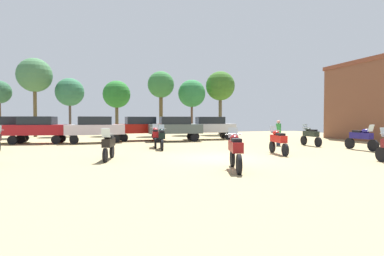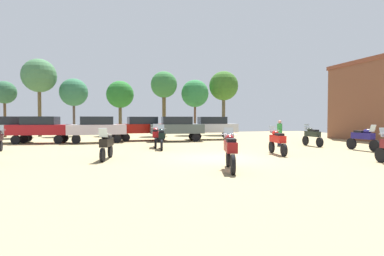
% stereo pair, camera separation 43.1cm
% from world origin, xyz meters
% --- Properties ---
extents(ground_plane, '(44.00, 52.00, 0.02)m').
position_xyz_m(ground_plane, '(0.00, 0.00, 0.01)').
color(ground_plane, '#9A865D').
extents(motorcycle_2, '(0.68, 2.26, 1.46)m').
position_xyz_m(motorcycle_2, '(3.48, 0.54, 0.74)').
color(motorcycle_2, black).
rests_on(motorcycle_2, ground).
extents(motorcycle_4, '(0.62, 2.23, 1.48)m').
position_xyz_m(motorcycle_4, '(8.22, 4.17, 0.75)').
color(motorcycle_4, black).
rests_on(motorcycle_4, ground).
extents(motorcycle_6, '(0.71, 2.07, 1.44)m').
position_xyz_m(motorcycle_6, '(-4.97, 0.66, 0.72)').
color(motorcycle_6, black).
rests_on(motorcycle_6, ground).
extents(motorcycle_7, '(0.65, 2.19, 1.48)m').
position_xyz_m(motorcycle_7, '(-1.87, 4.66, 0.75)').
color(motorcycle_7, black).
rests_on(motorcycle_7, ground).
extents(motorcycle_8, '(0.65, 2.12, 1.50)m').
position_xyz_m(motorcycle_8, '(-2.06, 5.89, 0.75)').
color(motorcycle_8, black).
rests_on(motorcycle_8, ground).
extents(motorcycle_9, '(0.82, 2.24, 1.51)m').
position_xyz_m(motorcycle_9, '(-0.64, -3.30, 0.76)').
color(motorcycle_9, black).
rests_on(motorcycle_9, ground).
extents(motorcycle_10, '(0.62, 2.26, 1.50)m').
position_xyz_m(motorcycle_10, '(9.26, 0.98, 0.76)').
color(motorcycle_10, black).
rests_on(motorcycle_10, ground).
extents(car_1, '(4.49, 2.31, 2.00)m').
position_xyz_m(car_1, '(-9.94, 11.34, 1.19)').
color(car_1, black).
rests_on(car_1, ground).
extents(car_2, '(4.43, 2.15, 2.00)m').
position_xyz_m(car_2, '(-2.31, 12.39, 1.19)').
color(car_2, black).
rests_on(car_2, ground).
extents(car_3, '(4.47, 2.26, 2.00)m').
position_xyz_m(car_3, '(-5.94, 10.87, 1.19)').
color(car_3, black).
rests_on(car_3, ground).
extents(car_4, '(4.42, 2.11, 2.00)m').
position_xyz_m(car_4, '(-12.67, 12.27, 1.19)').
color(car_4, black).
rests_on(car_4, ground).
extents(car_5, '(4.43, 2.14, 2.00)m').
position_xyz_m(car_5, '(3.81, 12.13, 1.19)').
color(car_5, black).
rests_on(car_5, ground).
extents(car_6, '(4.40, 2.05, 2.00)m').
position_xyz_m(car_6, '(0.33, 10.84, 1.19)').
color(car_6, black).
rests_on(car_6, ground).
extents(person_1, '(0.43, 0.43, 1.74)m').
position_xyz_m(person_1, '(6.21, 4.90, 1.03)').
color(person_1, '#282B3F').
rests_on(person_1, ground).
extents(tree_1, '(3.38, 3.38, 7.91)m').
position_xyz_m(tree_1, '(-11.97, 20.38, 6.18)').
color(tree_1, brown).
rests_on(tree_1, ground).
extents(tree_2, '(3.41, 3.41, 7.39)m').
position_xyz_m(tree_2, '(7.87, 20.08, 5.65)').
color(tree_2, brown).
rests_on(tree_2, ground).
extents(tree_3, '(2.92, 2.92, 6.09)m').
position_xyz_m(tree_3, '(-8.74, 20.87, 4.63)').
color(tree_3, '#4C3F36').
rests_on(tree_3, ground).
extents(tree_4, '(2.98, 2.98, 6.00)m').
position_xyz_m(tree_4, '(-3.95, 20.88, 4.49)').
color(tree_4, brown).
rests_on(tree_4, ground).
extents(tree_5, '(2.88, 2.88, 7.00)m').
position_xyz_m(tree_5, '(0.70, 19.46, 5.49)').
color(tree_5, brown).
rests_on(tree_5, ground).
extents(tree_6, '(3.11, 3.11, 6.27)m').
position_xyz_m(tree_6, '(4.36, 19.99, 4.71)').
color(tree_6, brown).
rests_on(tree_6, ground).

